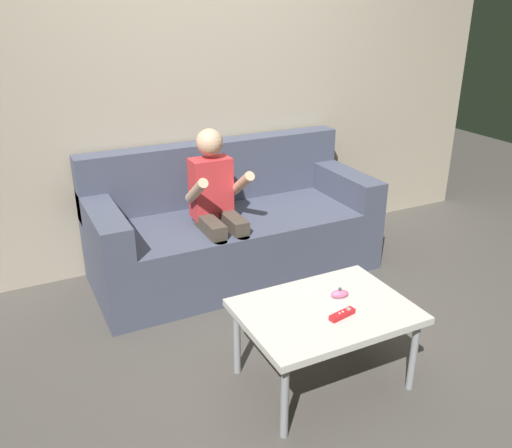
{
  "coord_description": "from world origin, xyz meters",
  "views": [
    {
      "loc": [
        -1.33,
        -2.02,
        1.77
      ],
      "look_at": [
        -0.11,
        0.42,
        0.61
      ],
      "focal_mm": 37.74,
      "sensor_mm": 36.0,
      "label": 1
    }
  ],
  "objects_px": {
    "person_seated_on_couch": "(217,203)",
    "nunchuk_pink": "(340,294)",
    "couch": "(232,230)",
    "coffee_table": "(325,315)",
    "game_remote_red_near_edge": "(342,314)"
  },
  "relations": [
    {
      "from": "person_seated_on_couch",
      "to": "couch",
      "type": "bearing_deg",
      "value": 46.19
    },
    {
      "from": "coffee_table",
      "to": "nunchuk_pink",
      "type": "bearing_deg",
      "value": 24.74
    },
    {
      "from": "couch",
      "to": "coffee_table",
      "type": "height_order",
      "value": "couch"
    },
    {
      "from": "game_remote_red_near_edge",
      "to": "couch",
      "type": "bearing_deg",
      "value": 87.55
    },
    {
      "from": "couch",
      "to": "person_seated_on_couch",
      "type": "distance_m",
      "value": 0.38
    },
    {
      "from": "person_seated_on_couch",
      "to": "coffee_table",
      "type": "relative_size",
      "value": 1.29
    },
    {
      "from": "coffee_table",
      "to": "game_remote_red_near_edge",
      "type": "bearing_deg",
      "value": -73.93
    },
    {
      "from": "couch",
      "to": "person_seated_on_couch",
      "type": "xyz_separation_m",
      "value": [
        -0.18,
        -0.18,
        0.29
      ]
    },
    {
      "from": "nunchuk_pink",
      "to": "coffee_table",
      "type": "bearing_deg",
      "value": -155.26
    },
    {
      "from": "coffee_table",
      "to": "couch",
      "type": "bearing_deg",
      "value": 86.14
    },
    {
      "from": "couch",
      "to": "nunchuk_pink",
      "type": "height_order",
      "value": "couch"
    },
    {
      "from": "couch",
      "to": "game_remote_red_near_edge",
      "type": "distance_m",
      "value": 1.38
    },
    {
      "from": "person_seated_on_couch",
      "to": "nunchuk_pink",
      "type": "relative_size",
      "value": 10.56
    },
    {
      "from": "couch",
      "to": "person_seated_on_couch",
      "type": "relative_size",
      "value": 1.82
    },
    {
      "from": "couch",
      "to": "nunchuk_pink",
      "type": "bearing_deg",
      "value": -88.68
    }
  ]
}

